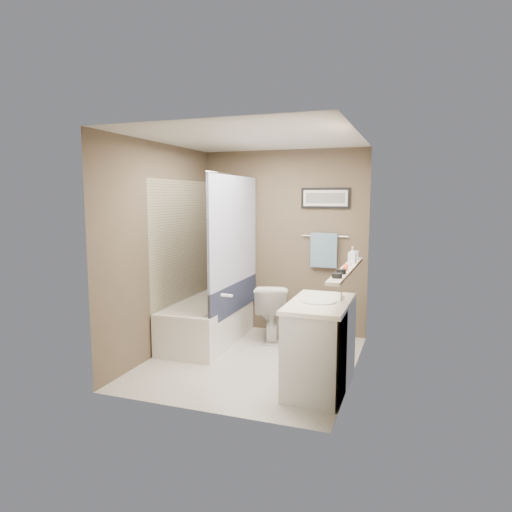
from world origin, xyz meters
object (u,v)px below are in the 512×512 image
(soap_bottle, at_px, (352,255))
(bathtub, at_px, (208,322))
(glass_jar, at_px, (355,255))
(candle_bowl_far, at_px, (341,272))
(vanity, at_px, (320,348))
(candle_bowl_near, at_px, (337,276))
(toilet, at_px, (273,311))
(hair_brush_front, at_px, (345,267))

(soap_bottle, bearing_deg, bathtub, 172.11)
(soap_bottle, bearing_deg, glass_jar, 90.00)
(candle_bowl_far, xyz_separation_m, glass_jar, (0.00, 0.95, 0.03))
(vanity, bearing_deg, candle_bowl_near, -51.37)
(toilet, relative_size, candle_bowl_far, 7.99)
(toilet, bearing_deg, soap_bottle, 137.39)
(bathtub, relative_size, hair_brush_front, 6.82)
(bathtub, height_order, vanity, vanity)
(glass_jar, distance_m, soap_bottle, 0.23)
(hair_brush_front, bearing_deg, toilet, 134.17)
(vanity, distance_m, candle_bowl_near, 0.80)
(hair_brush_front, bearing_deg, glass_jar, 90.00)
(candle_bowl_far, height_order, hair_brush_front, hair_brush_front)
(vanity, relative_size, soap_bottle, 5.39)
(toilet, bearing_deg, bathtub, 14.04)
(candle_bowl_near, bearing_deg, soap_bottle, 90.00)
(vanity, height_order, candle_bowl_near, candle_bowl_near)
(bathtub, height_order, toilet, toilet)
(candle_bowl_near, distance_m, soap_bottle, 0.95)
(candle_bowl_far, bearing_deg, toilet, 128.17)
(candle_bowl_far, bearing_deg, glass_jar, 90.00)
(toilet, bearing_deg, glass_jar, 147.33)
(candle_bowl_near, height_order, candle_bowl_far, same)
(glass_jar, bearing_deg, bathtub, 179.25)
(glass_jar, bearing_deg, candle_bowl_near, -90.00)
(candle_bowl_near, relative_size, soap_bottle, 0.54)
(hair_brush_front, bearing_deg, candle_bowl_far, -90.00)
(glass_jar, bearing_deg, hair_brush_front, -90.00)
(toilet, relative_size, soap_bottle, 4.30)
(vanity, distance_m, candle_bowl_far, 0.76)
(hair_brush_front, distance_m, soap_bottle, 0.47)
(toilet, xyz_separation_m, candle_bowl_far, (1.05, -1.34, 0.78))
(vanity, distance_m, hair_brush_front, 0.79)
(vanity, distance_m, soap_bottle, 1.07)
(candle_bowl_far, distance_m, soap_bottle, 0.73)
(candle_bowl_far, xyz_separation_m, soap_bottle, (0.00, 0.73, 0.06))
(candle_bowl_near, distance_m, glass_jar, 1.17)
(candle_bowl_near, height_order, hair_brush_front, hair_brush_front)
(hair_brush_front, bearing_deg, bathtub, 158.09)
(toilet, xyz_separation_m, glass_jar, (1.05, -0.39, 0.81))
(vanity, height_order, glass_jar, glass_jar)
(toilet, xyz_separation_m, soap_bottle, (1.05, -0.61, 0.84))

